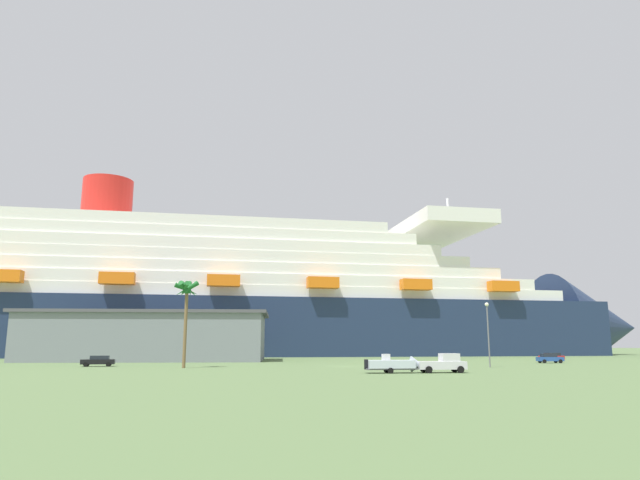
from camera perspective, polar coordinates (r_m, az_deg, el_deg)
ground_plane at (r=114.21m, az=-0.44°, el=-12.22°), size 600.00×600.00×0.00m
cruise_ship at (r=158.56m, az=-9.38°, el=-6.27°), size 257.34×46.53×56.58m
terminal_building at (r=117.17m, az=-16.99°, el=-9.40°), size 48.26×27.07×9.48m
pickup_truck at (r=67.62m, az=12.48°, el=-12.24°), size 5.67×2.45×2.20m
small_boat_on_trailer at (r=66.03m, az=7.83°, el=-12.50°), size 7.47×2.26×2.15m
palm_tree at (r=81.57m, az=-13.47°, el=-5.51°), size 3.62×3.72×12.25m
street_lamp at (r=84.91m, az=16.80°, el=-8.38°), size 0.56×0.56×9.21m
parked_car_blue_suv at (r=107.02m, az=22.43°, el=-11.11°), size 4.46×2.44×1.58m
parked_car_red_hatchback at (r=118.67m, az=22.62°, el=-10.97°), size 4.94×2.53×1.58m
parked_car_black_coupe at (r=90.44m, az=-21.72°, el=-11.40°), size 4.86×2.39×1.58m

